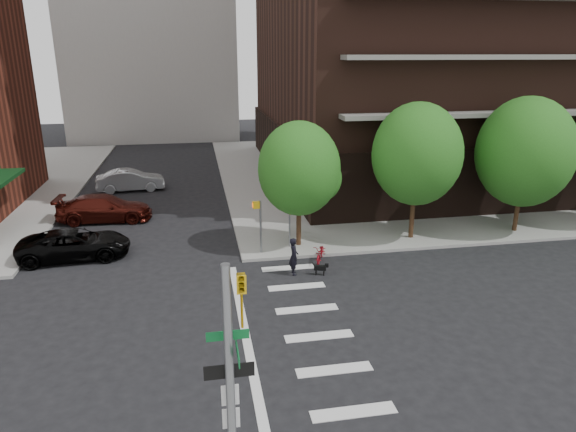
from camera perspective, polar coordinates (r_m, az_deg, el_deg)
ground at (r=17.93m, az=-6.18°, el=-14.04°), size 120.00×120.00×0.00m
sidewalk_ne at (r=45.21m, az=18.21°, el=4.98°), size 39.00×33.00×0.15m
crosswalk at (r=18.17m, az=0.97°, el=-13.45°), size 3.85×13.00×0.01m
tree_a at (r=24.81m, az=1.24°, el=5.27°), size 4.00×4.00×5.90m
tree_b at (r=26.55m, az=14.13°, el=6.67°), size 4.50×4.50×6.65m
tree_c at (r=29.54m, az=24.86°, el=6.45°), size 5.00×5.00×6.80m
pedestrian_signal at (r=24.56m, az=-2.37°, el=-0.17°), size 2.18×0.67×2.60m
parked_car_black at (r=26.41m, az=-22.62°, el=-2.92°), size 2.66×5.20×1.41m
parked_car_maroon at (r=31.58m, az=-19.72°, el=0.83°), size 2.40×5.42×1.55m
parked_car_silver at (r=37.97m, az=-17.10°, el=3.82°), size 2.07×4.77×1.53m
scooter at (r=24.16m, az=3.65°, el=-4.10°), size 1.16×1.73×0.86m
dog_walker at (r=22.62m, az=0.65°, el=-4.49°), size 0.62×0.41×1.70m
dog at (r=22.77m, az=3.67°, el=-5.75°), size 0.65×0.34×0.55m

